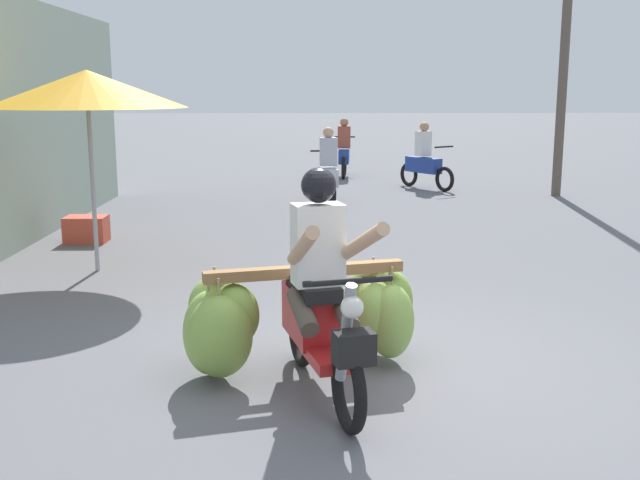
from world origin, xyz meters
name	(u,v)px	position (x,y,z in m)	size (l,w,h in m)	color
ground_plane	(402,370)	(0.00, 0.00, 0.00)	(120.00, 120.00, 0.00)	slate
motorbike_main_loaded	(307,312)	(-0.72, -0.06, 0.48)	(1.83, 1.96, 1.58)	black
motorbike_distant_ahead_left	(424,162)	(1.72, 10.56, 0.57)	(0.99, 1.38, 1.40)	black
motorbike_distant_ahead_right	(328,172)	(-0.37, 8.55, 0.57)	(0.51, 1.62, 1.40)	black
motorbike_distant_far_ahead	(344,153)	(0.12, 12.76, 0.57)	(0.50, 1.62, 1.40)	black
market_umbrella_near_shop	(87,89)	(-3.19, 3.24, 2.09)	(2.23, 2.23, 2.30)	#99999E
produce_crate	(86,229)	(-3.80, 4.93, 0.18)	(0.56, 0.40, 0.36)	#CC4C38
utility_pole	(565,36)	(4.18, 9.43, 3.08)	(0.18, 0.18, 6.16)	brown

